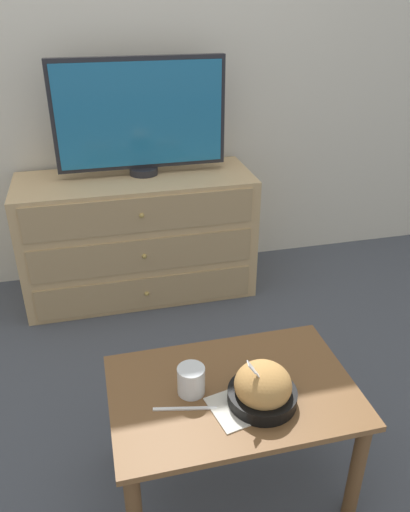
% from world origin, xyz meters
% --- Properties ---
extents(ground_plane, '(12.00, 12.00, 0.00)m').
position_xyz_m(ground_plane, '(0.00, 0.00, 0.00)').
color(ground_plane, '#474C56').
extents(wall_back, '(12.00, 0.05, 2.60)m').
position_xyz_m(wall_back, '(0.00, 0.03, 1.30)').
color(wall_back, silver).
rests_on(wall_back, ground_plane).
extents(dresser, '(1.17, 0.47, 0.64)m').
position_xyz_m(dresser, '(0.12, -0.26, 0.32)').
color(dresser, tan).
rests_on(dresser, ground_plane).
extents(tv, '(0.83, 0.14, 0.55)m').
position_xyz_m(tv, '(0.17, -0.21, 0.93)').
color(tv, '#232328').
rests_on(tv, dresser).
extents(coffee_table, '(0.73, 0.48, 0.41)m').
position_xyz_m(coffee_table, '(0.25, -1.55, 0.34)').
color(coffee_table, brown).
rests_on(coffee_table, ground_plane).
extents(takeout_bowl, '(0.20, 0.20, 0.17)m').
position_xyz_m(takeout_bowl, '(0.32, -1.62, 0.46)').
color(takeout_bowl, black).
rests_on(takeout_bowl, coffee_table).
extents(drink_cup, '(0.08, 0.08, 0.09)m').
position_xyz_m(drink_cup, '(0.13, -1.53, 0.45)').
color(drink_cup, '#9E6638').
rests_on(drink_cup, coffee_table).
extents(napkin, '(0.18, 0.18, 0.00)m').
position_xyz_m(napkin, '(0.24, -1.63, 0.41)').
color(napkin, silver).
rests_on(napkin, coffee_table).
extents(knife, '(0.18, 0.05, 0.01)m').
position_xyz_m(knife, '(0.10, -1.60, 0.41)').
color(knife, white).
rests_on(knife, coffee_table).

